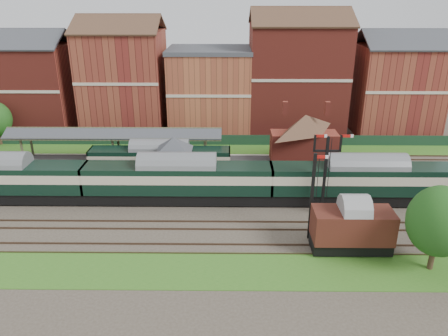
{
  "coord_description": "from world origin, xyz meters",
  "views": [
    {
      "loc": [
        2.85,
        -40.66,
        20.41
      ],
      "look_at": [
        2.38,
        2.0,
        3.0
      ],
      "focal_mm": 35.0,
      "sensor_mm": 36.0,
      "label": 1
    }
  ],
  "objects_px": {
    "dmu_train": "(178,179)",
    "goods_van_a": "(352,227)",
    "signal_box": "(175,162)",
    "platform_railcar": "(160,159)",
    "semaphore_bracket": "(326,170)"
  },
  "relations": [
    {
      "from": "dmu_train",
      "to": "goods_van_a",
      "type": "xyz_separation_m",
      "value": [
        15.41,
        -9.0,
        -0.31
      ]
    },
    {
      "from": "signal_box",
      "to": "platform_railcar",
      "type": "xyz_separation_m",
      "value": [
        -2.08,
        3.25,
        -0.99
      ]
    },
    {
      "from": "signal_box",
      "to": "goods_van_a",
      "type": "relative_size",
      "value": 0.92
    },
    {
      "from": "semaphore_bracket",
      "to": "goods_van_a",
      "type": "xyz_separation_m",
      "value": [
        1.07,
        -6.5,
        -2.39
      ]
    },
    {
      "from": "platform_railcar",
      "to": "goods_van_a",
      "type": "relative_size",
      "value": 2.49
    },
    {
      "from": "signal_box",
      "to": "goods_van_a",
      "type": "height_order",
      "value": "signal_box"
    },
    {
      "from": "semaphore_bracket",
      "to": "signal_box",
      "type": "bearing_deg",
      "value": 159.08
    },
    {
      "from": "semaphore_bracket",
      "to": "goods_van_a",
      "type": "relative_size",
      "value": 1.25
    },
    {
      "from": "dmu_train",
      "to": "platform_railcar",
      "type": "height_order",
      "value": "dmu_train"
    },
    {
      "from": "signal_box",
      "to": "semaphore_bracket",
      "type": "relative_size",
      "value": 0.73
    },
    {
      "from": "signal_box",
      "to": "goods_van_a",
      "type": "distance_m",
      "value": 20.26
    },
    {
      "from": "signal_box",
      "to": "dmu_train",
      "type": "height_order",
      "value": "signal_box"
    },
    {
      "from": "semaphore_bracket",
      "to": "dmu_train",
      "type": "height_order",
      "value": "semaphore_bracket"
    },
    {
      "from": "dmu_train",
      "to": "platform_railcar",
      "type": "bearing_deg",
      "value": 113.12
    },
    {
      "from": "dmu_train",
      "to": "goods_van_a",
      "type": "relative_size",
      "value": 8.73
    }
  ]
}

